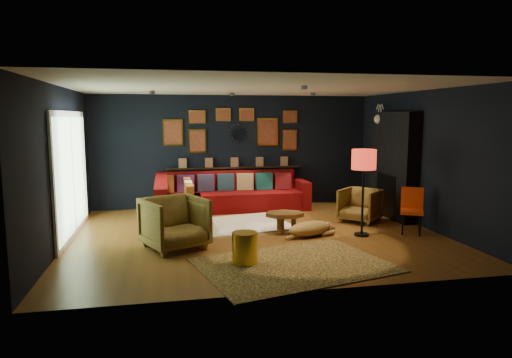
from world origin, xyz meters
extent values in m
plane|color=brown|center=(0.00, 0.00, 0.00)|extent=(6.50, 6.50, 0.00)
plane|color=black|center=(0.00, 2.75, 1.30)|extent=(6.50, 0.00, 6.50)
plane|color=black|center=(0.00, -2.75, 1.30)|extent=(6.50, 0.00, 6.50)
plane|color=black|center=(-3.25, 0.00, 1.30)|extent=(0.00, 5.50, 5.50)
plane|color=black|center=(3.25, 0.00, 1.30)|extent=(0.00, 5.50, 5.50)
plane|color=silver|center=(0.00, 0.00, 2.60)|extent=(6.50, 6.50, 0.00)
cube|color=#660808|center=(-0.20, 2.25, 0.21)|extent=(3.20, 0.95, 0.42)
cube|color=#660808|center=(-0.20, 2.60, 0.63)|extent=(3.20, 0.24, 0.46)
cube|color=#660808|center=(1.50, 2.25, 0.32)|extent=(0.22, 0.95, 0.64)
cube|color=#660808|center=(-1.32, 1.15, 0.21)|extent=(0.95, 2.20, 0.42)
cube|color=#660808|center=(-1.68, 1.15, 0.63)|extent=(0.24, 2.20, 0.46)
cube|color=#660808|center=(-1.32, 0.15, 0.32)|extent=(0.95, 0.22, 0.64)
cube|color=#B45A26|center=(-1.60, 2.40, 0.62)|extent=(0.38, 0.14, 0.38)
cube|color=#5B275D|center=(-1.15, 2.40, 0.62)|extent=(0.38, 0.14, 0.38)
cube|color=#363253|center=(-0.70, 2.40, 0.62)|extent=(0.38, 0.14, 0.38)
cube|color=#243F55|center=(-0.25, 2.40, 0.62)|extent=(0.38, 0.14, 0.38)
cube|color=tan|center=(0.20, 2.40, 0.62)|extent=(0.38, 0.14, 0.38)
cube|color=#186062|center=(0.65, 2.40, 0.62)|extent=(0.38, 0.14, 0.38)
cube|color=maroon|center=(1.10, 2.40, 0.62)|extent=(0.38, 0.14, 0.38)
cube|color=#963D1B|center=(-1.15, 1.85, 0.62)|extent=(0.14, 0.38, 0.38)
cube|color=beige|center=(-1.15, 1.35, 0.62)|extent=(0.14, 0.38, 0.38)
cube|color=#BD7F2F|center=(-1.15, 0.85, 0.62)|extent=(0.14, 0.38, 0.38)
cube|color=black|center=(0.00, 2.68, 0.92)|extent=(3.20, 0.12, 0.04)
cube|color=gold|center=(-1.40, 2.72, 1.75)|extent=(0.45, 0.03, 0.60)
cube|color=#AC502C|center=(-1.40, 2.70, 1.75)|extent=(0.38, 0.01, 0.51)
cube|color=gold|center=(-0.85, 2.72, 1.55)|extent=(0.40, 0.03, 0.55)
cube|color=#AC502C|center=(-0.85, 2.70, 1.55)|extent=(0.34, 0.01, 0.47)
cube|color=gold|center=(-0.85, 2.72, 2.10)|extent=(0.38, 0.03, 0.30)
cube|color=#AC502C|center=(-0.85, 2.70, 2.10)|extent=(0.32, 0.01, 0.25)
cube|color=gold|center=(0.80, 2.72, 1.75)|extent=(0.50, 0.03, 0.65)
cube|color=#AC502C|center=(0.80, 2.70, 1.75)|extent=(0.42, 0.01, 0.55)
cube|color=gold|center=(1.35, 2.72, 1.55)|extent=(0.35, 0.03, 0.50)
cube|color=#AC502C|center=(1.35, 2.70, 1.55)|extent=(0.30, 0.01, 0.42)
cube|color=gold|center=(1.35, 2.72, 2.10)|extent=(0.35, 0.03, 0.30)
cube|color=#AC502C|center=(1.35, 2.70, 2.10)|extent=(0.30, 0.01, 0.25)
cube|color=gold|center=(-0.25, 2.72, 2.15)|extent=(0.35, 0.03, 0.30)
cube|color=#AC502C|center=(-0.25, 2.70, 2.15)|extent=(0.30, 0.01, 0.25)
cube|color=gold|center=(0.30, 2.72, 2.15)|extent=(0.35, 0.03, 0.30)
cube|color=#AC502C|center=(0.30, 2.70, 2.15)|extent=(0.30, 0.01, 0.25)
cylinder|color=silver|center=(0.10, 2.72, 1.70)|extent=(0.28, 0.03, 0.28)
cone|color=gold|center=(0.32, 2.72, 1.70)|extent=(0.03, 0.16, 0.03)
cone|color=gold|center=(0.30, 2.72, 1.78)|extent=(0.04, 0.16, 0.04)
cone|color=gold|center=(0.26, 2.72, 1.86)|extent=(0.04, 0.16, 0.04)
cone|color=gold|center=(0.18, 2.72, 1.90)|extent=(0.04, 0.16, 0.04)
cone|color=gold|center=(0.10, 2.72, 1.92)|extent=(0.03, 0.16, 0.03)
cone|color=gold|center=(0.02, 2.72, 1.90)|extent=(0.04, 0.16, 0.04)
cone|color=gold|center=(-0.06, 2.72, 1.86)|extent=(0.04, 0.16, 0.04)
cone|color=gold|center=(-0.10, 2.72, 1.78)|extent=(0.04, 0.16, 0.04)
cone|color=gold|center=(-0.12, 2.72, 1.70)|extent=(0.03, 0.16, 0.03)
cone|color=gold|center=(-0.10, 2.72, 1.62)|extent=(0.04, 0.16, 0.04)
cone|color=gold|center=(-0.06, 2.72, 1.54)|extent=(0.04, 0.16, 0.04)
cone|color=gold|center=(0.02, 2.72, 1.50)|extent=(0.04, 0.16, 0.04)
cone|color=gold|center=(0.10, 2.72, 1.48)|extent=(0.03, 0.16, 0.03)
cone|color=gold|center=(0.18, 2.72, 1.50)|extent=(0.04, 0.16, 0.04)
cone|color=gold|center=(0.26, 2.72, 1.54)|extent=(0.04, 0.16, 0.04)
cone|color=gold|center=(0.30, 2.72, 1.62)|extent=(0.04, 0.16, 0.04)
cube|color=black|center=(3.10, 0.90, 1.10)|extent=(0.30, 1.60, 2.20)
cube|color=black|center=(3.04, 0.90, 0.45)|extent=(0.20, 0.80, 0.90)
cone|color=white|center=(3.19, 1.40, 2.05)|extent=(0.35, 0.28, 0.28)
sphere|color=white|center=(2.97, 1.40, 2.05)|extent=(0.20, 0.20, 0.20)
cylinder|color=white|center=(2.99, 1.34, 2.22)|extent=(0.02, 0.10, 0.28)
cylinder|color=white|center=(2.99, 1.46, 2.22)|extent=(0.02, 0.10, 0.28)
cube|color=white|center=(-3.22, 0.60, 1.10)|extent=(0.04, 2.80, 2.20)
cube|color=#AED9A6|center=(-3.20, 0.60, 1.10)|extent=(0.01, 2.60, 2.00)
cube|color=white|center=(-3.19, 0.60, 1.10)|extent=(0.02, 0.06, 2.00)
cylinder|color=black|center=(-1.80, 1.20, 2.56)|extent=(0.10, 0.10, 0.06)
cylinder|color=black|center=(-0.20, 1.60, 2.56)|extent=(0.10, 0.10, 0.06)
cylinder|color=black|center=(1.40, 1.20, 2.56)|extent=(0.10, 0.10, 0.06)
cylinder|color=black|center=(0.60, -0.80, 2.56)|extent=(0.10, 0.10, 0.06)
cube|color=white|center=(-0.33, 0.75, 0.01)|extent=(2.38, 1.92, 0.03)
cube|color=tan|center=(0.17, -1.80, 0.01)|extent=(2.98, 2.44, 0.01)
cylinder|color=brown|center=(0.38, -0.13, 0.17)|extent=(0.09, 0.09, 0.28)
cylinder|color=brown|center=(0.64, -0.13, 0.17)|extent=(0.09, 0.09, 0.28)
cylinder|color=brown|center=(0.51, 0.18, 0.17)|extent=(0.09, 0.09, 0.28)
cylinder|color=maroon|center=(-1.30, 0.97, 0.19)|extent=(0.51, 0.51, 0.33)
imported|color=gold|center=(-1.47, -0.60, 0.46)|extent=(1.16, 1.14, 0.92)
imported|color=gold|center=(2.24, 0.60, 0.37)|extent=(0.98, 0.98, 0.74)
cylinder|color=gold|center=(-0.50, -1.58, 0.23)|extent=(0.37, 0.37, 0.46)
cylinder|color=black|center=(2.54, -0.56, 0.20)|extent=(0.03, 0.03, 0.41)
cylinder|color=black|center=(2.80, -0.70, 0.20)|extent=(0.03, 0.03, 0.41)
cylinder|color=black|center=(2.68, -0.30, 0.20)|extent=(0.03, 0.03, 0.41)
cylinder|color=black|center=(2.94, -0.44, 0.20)|extent=(0.03, 0.03, 0.41)
cube|color=#F94D16|center=(2.74, -0.50, 0.41)|extent=(0.53, 0.53, 0.06)
cube|color=#F94D16|center=(2.82, -0.36, 0.63)|extent=(0.37, 0.23, 0.39)
cylinder|color=black|center=(1.81, -0.44, 0.02)|extent=(0.26, 0.26, 0.04)
cylinder|color=black|center=(1.81, -0.44, 0.66)|extent=(0.04, 0.04, 1.25)
cylinder|color=red|center=(1.81, -0.44, 1.36)|extent=(0.43, 0.43, 0.35)
camera|label=1|loc=(-1.59, -7.84, 2.10)|focal=32.00mm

